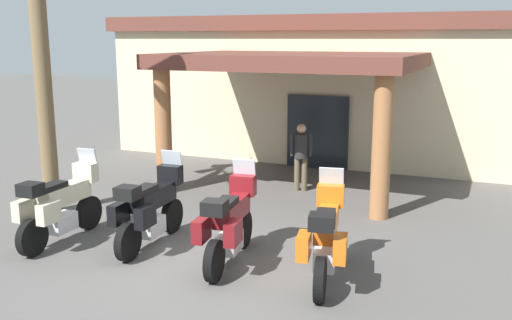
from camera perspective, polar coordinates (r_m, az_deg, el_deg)
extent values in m
plane|color=#514F4C|center=(9.72, -5.47, -10.26)|extent=(80.00, 80.00, 0.00)
cube|color=beige|center=(19.26, 8.83, 6.72)|extent=(14.08, 6.56, 3.89)
cube|color=#1E2328|center=(16.50, 6.13, 2.79)|extent=(1.80, 0.19, 2.10)
cube|color=brown|center=(14.22, 3.68, 9.86)|extent=(6.21, 4.79, 0.35)
cylinder|color=#9E663D|center=(13.86, -9.20, 2.77)|extent=(0.40, 0.40, 2.97)
cylinder|color=#9E663D|center=(11.95, 12.39, 1.17)|extent=(0.40, 0.40, 2.97)
cube|color=brown|center=(19.19, 9.04, 13.18)|extent=(14.50, 6.97, 0.44)
cylinder|color=black|center=(11.74, -16.29, -5.04)|extent=(0.15, 0.66, 0.66)
cylinder|color=black|center=(10.62, -21.38, -7.21)|extent=(0.15, 0.66, 0.66)
cube|color=silver|center=(11.14, -18.80, -5.91)|extent=(0.33, 0.56, 0.32)
cube|color=beige|center=(11.11, -18.48, -3.20)|extent=(0.32, 1.15, 0.34)
cube|color=black|center=(10.80, -19.73, -2.51)|extent=(0.29, 0.60, 0.10)
cube|color=beige|center=(11.52, -16.59, -1.16)|extent=(0.44, 0.25, 0.36)
cube|color=#B2BCC6|center=(11.52, -16.43, 0.28)|extent=(0.40, 0.12, 0.36)
cube|color=beige|center=(10.77, -22.04, -4.60)|extent=(0.19, 0.44, 0.36)
cube|color=beige|center=(10.43, -19.94, -4.96)|extent=(0.19, 0.44, 0.36)
cube|color=black|center=(10.42, -21.54, -2.75)|extent=(0.36, 0.33, 0.22)
cylinder|color=black|center=(11.20, -8.36, -5.50)|extent=(0.14, 0.66, 0.66)
cylinder|color=black|center=(9.93, -12.61, -7.97)|extent=(0.14, 0.66, 0.66)
cube|color=silver|center=(10.52, -10.43, -6.50)|extent=(0.32, 0.56, 0.32)
cube|color=black|center=(10.50, -10.12, -3.62)|extent=(0.31, 1.15, 0.34)
cube|color=black|center=(10.15, -11.15, -2.92)|extent=(0.28, 0.60, 0.10)
cube|color=black|center=(10.96, -8.54, -1.44)|extent=(0.44, 0.24, 0.36)
cube|color=#B2BCC6|center=(10.97, -8.38, 0.07)|extent=(0.40, 0.12, 0.36)
cube|color=black|center=(10.05, -13.52, -5.19)|extent=(0.18, 0.44, 0.36)
cube|color=black|center=(9.79, -10.96, -5.55)|extent=(0.18, 0.44, 0.36)
cube|color=black|center=(9.72, -12.68, -3.22)|extent=(0.36, 0.32, 0.22)
cylinder|color=black|center=(10.32, -1.25, -6.90)|extent=(0.19, 0.67, 0.66)
cylinder|color=black|center=(8.94, -4.17, -9.99)|extent=(0.19, 0.67, 0.66)
cube|color=silver|center=(9.59, -2.65, -8.16)|extent=(0.36, 0.58, 0.32)
cube|color=maroon|center=(9.56, -2.40, -5.00)|extent=(0.39, 1.17, 0.34)
cube|color=black|center=(9.18, -3.09, -4.30)|extent=(0.33, 0.62, 0.10)
cube|color=maroon|center=(10.07, -1.31, -2.52)|extent=(0.46, 0.27, 0.36)
cube|color=#B2BCC6|center=(10.07, -1.18, -0.87)|extent=(0.41, 0.15, 0.36)
cube|color=maroon|center=(9.01, -5.46, -6.92)|extent=(0.22, 0.45, 0.36)
cube|color=maroon|center=(8.84, -2.29, -7.24)|extent=(0.22, 0.45, 0.36)
cube|color=black|center=(8.71, -4.15, -4.74)|extent=(0.38, 0.35, 0.22)
cylinder|color=black|center=(9.76, 7.31, -8.13)|extent=(0.23, 0.67, 0.66)
cylinder|color=black|center=(8.33, 6.40, -11.76)|extent=(0.23, 0.67, 0.66)
cube|color=silver|center=(9.00, 6.88, -9.62)|extent=(0.40, 0.60, 0.32)
cube|color=orange|center=(8.97, 7.05, -6.24)|extent=(0.46, 1.18, 0.34)
cube|color=black|center=(8.57, 6.88, -5.57)|extent=(0.36, 0.63, 0.10)
cube|color=orange|center=(9.49, 7.43, -3.52)|extent=(0.47, 0.30, 0.36)
cube|color=#B2BCC6|center=(9.50, 7.51, -1.77)|extent=(0.41, 0.17, 0.36)
cube|color=orange|center=(8.33, 4.77, -8.52)|extent=(0.24, 0.46, 0.36)
cube|color=orange|center=(8.29, 8.38, -8.72)|extent=(0.24, 0.46, 0.36)
cube|color=black|center=(8.07, 6.57, -6.15)|extent=(0.40, 0.37, 0.22)
cylinder|color=brown|center=(14.11, 4.11, -1.40)|extent=(0.14, 0.14, 0.82)
cylinder|color=brown|center=(14.10, 4.84, -1.42)|extent=(0.14, 0.14, 0.82)
cylinder|color=#262626|center=(13.95, 4.52, 1.40)|extent=(0.32, 0.32, 0.58)
cylinder|color=#262626|center=(13.96, 3.62, 1.54)|extent=(0.09, 0.09, 0.55)
cylinder|color=#262626|center=(13.94, 5.42, 1.49)|extent=(0.09, 0.09, 0.55)
sphere|color=tan|center=(13.88, 4.55, 3.15)|extent=(0.22, 0.22, 0.22)
cylinder|color=brown|center=(12.69, -20.47, 7.99)|extent=(0.35, 0.35, 5.90)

